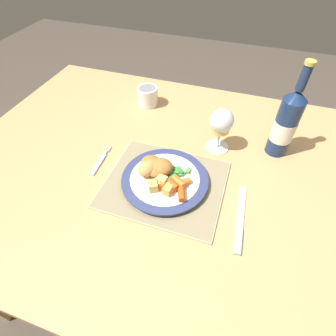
{
  "coord_description": "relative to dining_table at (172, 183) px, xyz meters",
  "views": [
    {
      "loc": [
        0.16,
        -0.54,
        1.33
      ],
      "look_at": [
        0.0,
        -0.05,
        0.78
      ],
      "focal_mm": 28.0,
      "sensor_mm": 36.0,
      "label": 1
    }
  ],
  "objects": [
    {
      "name": "green_beans_pile",
      "position": [
        0.03,
        -0.05,
        0.11
      ],
      "size": [
        0.08,
        0.06,
        0.02
      ],
      "color": "#4CA84C",
      "rests_on": "dinner_plate"
    },
    {
      "name": "fork",
      "position": [
        -0.22,
        -0.06,
        0.08
      ],
      "size": [
        0.02,
        0.13,
        0.01
      ],
      "color": "silver",
      "rests_on": "dining_table"
    },
    {
      "name": "table_knife",
      "position": [
        0.23,
        -0.14,
        0.08
      ],
      "size": [
        0.03,
        0.21,
        0.01
      ],
      "color": "silver",
      "rests_on": "dining_table"
    },
    {
      "name": "roast_potatoes",
      "position": [
        0.0,
        -0.11,
        0.12
      ],
      "size": [
        0.07,
        0.06,
        0.03
      ],
      "color": "gold",
      "rests_on": "dinner_plate"
    },
    {
      "name": "drinking_cup",
      "position": [
        -0.2,
        0.3,
        0.12
      ],
      "size": [
        0.08,
        0.08,
        0.07
      ],
      "color": "white",
      "rests_on": "dining_table"
    },
    {
      "name": "wine_glass",
      "position": [
        0.11,
        0.13,
        0.18
      ],
      "size": [
        0.08,
        0.08,
        0.15
      ],
      "color": "silver",
      "rests_on": "dining_table"
    },
    {
      "name": "placemat",
      "position": [
        0.0,
        -0.08,
        0.08
      ],
      "size": [
        0.34,
        0.29,
        0.01
      ],
      "color": "#CCB789",
      "rests_on": "dining_table"
    },
    {
      "name": "glazed_carrots",
      "position": [
        0.04,
        -0.1,
        0.12
      ],
      "size": [
        0.09,
        0.08,
        0.02
      ],
      "color": "orange",
      "rests_on": "dinner_plate"
    },
    {
      "name": "dinner_plate",
      "position": [
        0.0,
        -0.07,
        0.1
      ],
      "size": [
        0.25,
        0.25,
        0.02
      ],
      "color": "white",
      "rests_on": "placemat"
    },
    {
      "name": "ground_plane",
      "position": [
        0.0,
        0.0,
        -0.66
      ],
      "size": [
        6.0,
        6.0,
        0.0
      ],
      "primitive_type": "plane",
      "color": "#4C4238"
    },
    {
      "name": "breaded_croquettes",
      "position": [
        -0.03,
        -0.06,
        0.13
      ],
      "size": [
        0.12,
        0.1,
        0.04
      ],
      "color": "#A87033",
      "rests_on": "dinner_plate"
    },
    {
      "name": "dining_table",
      "position": [
        0.0,
        0.0,
        0.0
      ],
      "size": [
        1.38,
        0.99,
        0.74
      ],
      "color": "tan",
      "rests_on": "ground"
    },
    {
      "name": "bottle",
      "position": [
        0.3,
        0.17,
        0.19
      ],
      "size": [
        0.07,
        0.07,
        0.3
      ],
      "color": "navy",
      "rests_on": "dining_table"
    }
  ]
}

